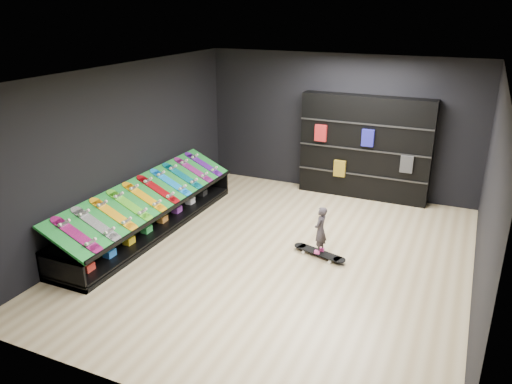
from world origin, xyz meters
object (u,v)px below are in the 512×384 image
at_px(floor_skateboard, 319,254).
at_px(child, 320,239).
at_px(display_rack, 151,217).
at_px(back_shelving, 365,148).

xyz_separation_m(floor_skateboard, child, (0.00, 0.00, 0.29)).
distance_m(display_rack, back_shelving, 4.67).
bearing_deg(display_rack, floor_skateboard, 4.60).
height_order(display_rack, floor_skateboard, display_rack).
relative_size(display_rack, child, 9.31).
distance_m(display_rack, floor_skateboard, 3.20).
height_order(display_rack, child, child).
distance_m(floor_skateboard, child, 0.29).
bearing_deg(back_shelving, floor_skateboard, -89.97).
height_order(floor_skateboard, child, child).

